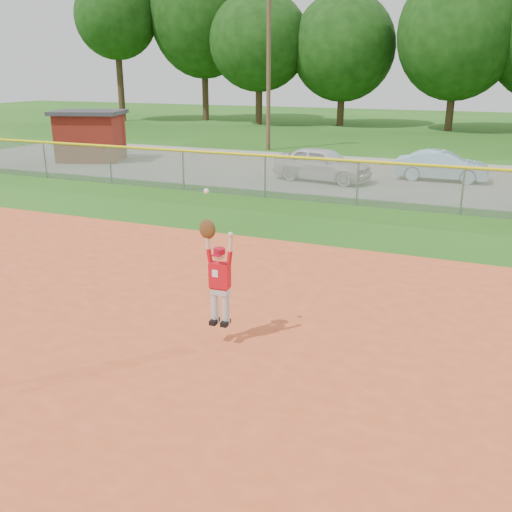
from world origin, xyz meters
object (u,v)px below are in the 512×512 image
(car_white_a, at_px, (322,164))
(ballplayer, at_px, (218,274))
(utility_shed, at_px, (90,136))
(car_blue, at_px, (442,166))

(car_white_a, relative_size, ballplayer, 1.79)
(ballplayer, bearing_deg, utility_shed, 133.66)
(car_blue, xyz_separation_m, ballplayer, (-1.87, -16.72, 0.62))
(utility_shed, height_order, ballplayer, ballplayer)
(utility_shed, xyz_separation_m, ballplayer, (14.82, -15.53, -0.01))
(car_white_a, bearing_deg, utility_shed, 95.79)
(car_white_a, xyz_separation_m, car_blue, (4.49, 1.97, -0.08))
(car_white_a, xyz_separation_m, ballplayer, (2.62, -14.75, 0.54))
(ballplayer, bearing_deg, car_blue, 83.61)
(car_white_a, bearing_deg, ballplayer, -160.44)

